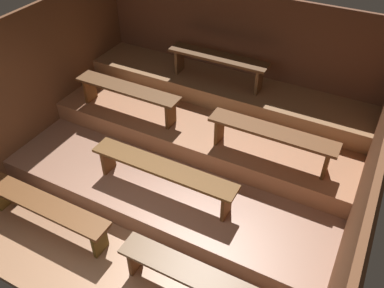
{
  "coord_description": "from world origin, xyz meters",
  "views": [
    {
      "loc": [
        2.25,
        -1.76,
        4.4
      ],
      "look_at": [
        0.12,
        2.27,
        0.67
      ],
      "focal_mm": 37.57,
      "sensor_mm": 36.0,
      "label": 1
    }
  ],
  "objects_px": {
    "bench_floor_left": "(46,208)",
    "bench_upper_center": "(218,61)",
    "bench_lower_center": "(163,171)",
    "bench_middle_left": "(128,92)",
    "bench_floor_right": "(198,279)",
    "bench_middle_right": "(272,136)"
  },
  "relations": [
    {
      "from": "bench_lower_center",
      "to": "bench_middle_right",
      "type": "bearing_deg",
      "value": 42.34
    },
    {
      "from": "bench_lower_center",
      "to": "bench_middle_left",
      "type": "relative_size",
      "value": 1.17
    },
    {
      "from": "bench_floor_left",
      "to": "bench_lower_center",
      "type": "relative_size",
      "value": 0.92
    },
    {
      "from": "bench_floor_left",
      "to": "bench_middle_right",
      "type": "height_order",
      "value": "bench_middle_right"
    },
    {
      "from": "bench_middle_left",
      "to": "bench_upper_center",
      "type": "xyz_separation_m",
      "value": [
        1.07,
        1.08,
        0.31
      ]
    },
    {
      "from": "bench_upper_center",
      "to": "bench_lower_center",
      "type": "bearing_deg",
      "value": -84.81
    },
    {
      "from": "bench_floor_right",
      "to": "bench_floor_left",
      "type": "bearing_deg",
      "value": 180.0
    },
    {
      "from": "bench_floor_left",
      "to": "bench_upper_center",
      "type": "xyz_separation_m",
      "value": [
        1.0,
        3.18,
        0.92
      ]
    },
    {
      "from": "bench_floor_left",
      "to": "bench_floor_right",
      "type": "height_order",
      "value": "same"
    },
    {
      "from": "bench_floor_left",
      "to": "bench_middle_right",
      "type": "distance_m",
      "value": 3.19
    },
    {
      "from": "bench_lower_center",
      "to": "bench_middle_right",
      "type": "relative_size",
      "value": 1.17
    },
    {
      "from": "bench_lower_center",
      "to": "bench_upper_center",
      "type": "relative_size",
      "value": 1.26
    },
    {
      "from": "bench_floor_left",
      "to": "bench_floor_right",
      "type": "distance_m",
      "value": 2.26
    },
    {
      "from": "bench_floor_left",
      "to": "bench_upper_center",
      "type": "distance_m",
      "value": 3.46
    },
    {
      "from": "bench_middle_right",
      "to": "bench_lower_center",
      "type": "bearing_deg",
      "value": -137.66
    },
    {
      "from": "bench_floor_left",
      "to": "bench_floor_right",
      "type": "xyz_separation_m",
      "value": [
        2.26,
        0.0,
        0.0
      ]
    },
    {
      "from": "bench_floor_right",
      "to": "bench_middle_left",
      "type": "bearing_deg",
      "value": 138.12
    },
    {
      "from": "bench_lower_center",
      "to": "bench_middle_left",
      "type": "bearing_deg",
      "value": 140.59
    },
    {
      "from": "bench_middle_left",
      "to": "bench_upper_center",
      "type": "bearing_deg",
      "value": 45.39
    },
    {
      "from": "bench_middle_left",
      "to": "bench_lower_center",
      "type": "bearing_deg",
      "value": -39.41
    },
    {
      "from": "bench_middle_left",
      "to": "bench_upper_center",
      "type": "relative_size",
      "value": 1.07
    },
    {
      "from": "bench_lower_center",
      "to": "bench_upper_center",
      "type": "distance_m",
      "value": 2.22
    }
  ]
}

